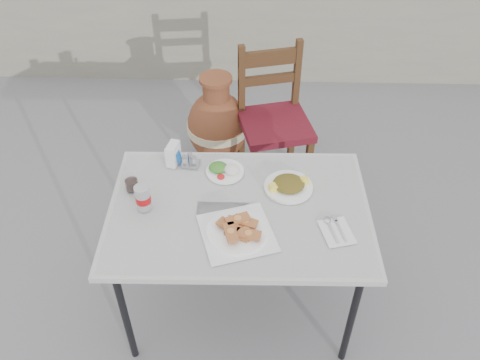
{
  "coord_description": "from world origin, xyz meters",
  "views": [
    {
      "loc": [
        0.19,
        -1.51,
        2.33
      ],
      "look_at": [
        0.14,
        0.14,
        0.84
      ],
      "focal_mm": 38.0,
      "sensor_mm": 36.0,
      "label": 1
    }
  ],
  "objects_px": {
    "salad_chopped_plate": "(289,185)",
    "condiment_caddy": "(190,161)",
    "chair": "(274,119)",
    "cola_glass": "(131,183)",
    "napkin_holder": "(173,154)",
    "pide_plate": "(237,229)",
    "soda_can": "(143,198)",
    "terracotta_urn": "(217,127)",
    "cafe_table": "(239,215)",
    "salad_rice_plate": "(224,170)"
  },
  "relations": [
    {
      "from": "condiment_caddy",
      "to": "soda_can",
      "type": "bearing_deg",
      "value": -119.55
    },
    {
      "from": "chair",
      "to": "terracotta_urn",
      "type": "height_order",
      "value": "chair"
    },
    {
      "from": "salad_rice_plate",
      "to": "chair",
      "type": "relative_size",
      "value": 0.2
    },
    {
      "from": "cafe_table",
      "to": "chair",
      "type": "distance_m",
      "value": 1.05
    },
    {
      "from": "salad_rice_plate",
      "to": "salad_chopped_plate",
      "type": "height_order",
      "value": "salad_chopped_plate"
    },
    {
      "from": "napkin_holder",
      "to": "cafe_table",
      "type": "bearing_deg",
      "value": -29.02
    },
    {
      "from": "pide_plate",
      "to": "salad_chopped_plate",
      "type": "distance_m",
      "value": 0.37
    },
    {
      "from": "salad_rice_plate",
      "to": "chair",
      "type": "xyz_separation_m",
      "value": [
        0.26,
        0.78,
        -0.25
      ]
    },
    {
      "from": "napkin_holder",
      "to": "terracotta_urn",
      "type": "height_order",
      "value": "napkin_holder"
    },
    {
      "from": "salad_rice_plate",
      "to": "chair",
      "type": "height_order",
      "value": "chair"
    },
    {
      "from": "cafe_table",
      "to": "soda_can",
      "type": "distance_m",
      "value": 0.44
    },
    {
      "from": "chair",
      "to": "salad_rice_plate",
      "type": "bearing_deg",
      "value": -122.72
    },
    {
      "from": "condiment_caddy",
      "to": "terracotta_urn",
      "type": "bearing_deg",
      "value": 85.35
    },
    {
      "from": "cola_glass",
      "to": "napkin_holder",
      "type": "height_order",
      "value": "napkin_holder"
    },
    {
      "from": "salad_chopped_plate",
      "to": "condiment_caddy",
      "type": "distance_m",
      "value": 0.5
    },
    {
      "from": "pide_plate",
      "to": "napkin_holder",
      "type": "bearing_deg",
      "value": 125.73
    },
    {
      "from": "soda_can",
      "to": "cola_glass",
      "type": "bearing_deg",
      "value": 123.17
    },
    {
      "from": "cafe_table",
      "to": "soda_can",
      "type": "xyz_separation_m",
      "value": [
        -0.42,
        -0.01,
        0.11
      ]
    },
    {
      "from": "salad_chopped_plate",
      "to": "soda_can",
      "type": "distance_m",
      "value": 0.67
    },
    {
      "from": "cola_glass",
      "to": "chair",
      "type": "relative_size",
      "value": 0.1
    },
    {
      "from": "condiment_caddy",
      "to": "chair",
      "type": "distance_m",
      "value": 0.89
    },
    {
      "from": "pide_plate",
      "to": "salad_rice_plate",
      "type": "xyz_separation_m",
      "value": [
        -0.08,
        0.39,
        -0.01
      ]
    },
    {
      "from": "cola_glass",
      "to": "terracotta_urn",
      "type": "height_order",
      "value": "cola_glass"
    },
    {
      "from": "salad_chopped_plate",
      "to": "napkin_holder",
      "type": "bearing_deg",
      "value": 163.44
    },
    {
      "from": "salad_chopped_plate",
      "to": "soda_can",
      "type": "xyz_separation_m",
      "value": [
        -0.65,
        -0.15,
        0.04
      ]
    },
    {
      "from": "pide_plate",
      "to": "condiment_caddy",
      "type": "distance_m",
      "value": 0.51
    },
    {
      "from": "napkin_holder",
      "to": "condiment_caddy",
      "type": "relative_size",
      "value": 1.13
    },
    {
      "from": "pide_plate",
      "to": "soda_can",
      "type": "xyz_separation_m",
      "value": [
        -0.42,
        0.14,
        0.03
      ]
    },
    {
      "from": "cafe_table",
      "to": "cola_glass",
      "type": "xyz_separation_m",
      "value": [
        -0.5,
        0.11,
        0.09
      ]
    },
    {
      "from": "chair",
      "to": "pide_plate",
      "type": "bearing_deg",
      "value": -113.21
    },
    {
      "from": "soda_can",
      "to": "condiment_caddy",
      "type": "relative_size",
      "value": 1.25
    },
    {
      "from": "condiment_caddy",
      "to": "cola_glass",
      "type": "bearing_deg",
      "value": -143.39
    },
    {
      "from": "salad_rice_plate",
      "to": "salad_chopped_plate",
      "type": "bearing_deg",
      "value": -18.59
    },
    {
      "from": "salad_chopped_plate",
      "to": "condiment_caddy",
      "type": "relative_size",
      "value": 2.33
    },
    {
      "from": "soda_can",
      "to": "pide_plate",
      "type": "bearing_deg",
      "value": -18.43
    },
    {
      "from": "pide_plate",
      "to": "salad_rice_plate",
      "type": "height_order",
      "value": "pide_plate"
    },
    {
      "from": "cafe_table",
      "to": "soda_can",
      "type": "relative_size",
      "value": 9.63
    },
    {
      "from": "salad_rice_plate",
      "to": "napkin_holder",
      "type": "distance_m",
      "value": 0.26
    },
    {
      "from": "soda_can",
      "to": "condiment_caddy",
      "type": "xyz_separation_m",
      "value": [
        0.17,
        0.3,
        -0.04
      ]
    },
    {
      "from": "salad_chopped_plate",
      "to": "condiment_caddy",
      "type": "height_order",
      "value": "condiment_caddy"
    },
    {
      "from": "salad_chopped_plate",
      "to": "chair",
      "type": "distance_m",
      "value": 0.92
    },
    {
      "from": "cafe_table",
      "to": "pide_plate",
      "type": "bearing_deg",
      "value": -91.14
    },
    {
      "from": "salad_chopped_plate",
      "to": "napkin_holder",
      "type": "relative_size",
      "value": 2.06
    },
    {
      "from": "chair",
      "to": "napkin_holder",
      "type": "bearing_deg",
      "value": -139.86
    },
    {
      "from": "soda_can",
      "to": "condiment_caddy",
      "type": "distance_m",
      "value": 0.35
    },
    {
      "from": "pide_plate",
      "to": "condiment_caddy",
      "type": "relative_size",
      "value": 3.78
    },
    {
      "from": "pide_plate",
      "to": "napkin_holder",
      "type": "relative_size",
      "value": 3.35
    },
    {
      "from": "pide_plate",
      "to": "cafe_table",
      "type": "bearing_deg",
      "value": 88.86
    },
    {
      "from": "cola_glass",
      "to": "condiment_caddy",
      "type": "relative_size",
      "value": 0.94
    },
    {
      "from": "cafe_table",
      "to": "chair",
      "type": "height_order",
      "value": "chair"
    }
  ]
}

